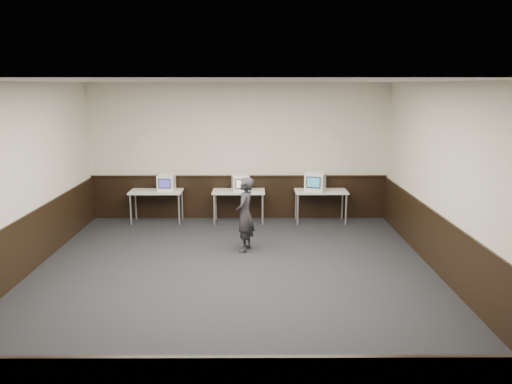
# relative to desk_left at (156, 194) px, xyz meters

# --- Properties ---
(floor) EXTENTS (8.00, 8.00, 0.00)m
(floor) POSITION_rel_desk_left_xyz_m (1.90, -3.60, -0.68)
(floor) COLOR black
(floor) RESTS_ON ground
(ceiling) EXTENTS (8.00, 8.00, 0.00)m
(ceiling) POSITION_rel_desk_left_xyz_m (1.90, -3.60, 2.52)
(ceiling) COLOR white
(ceiling) RESTS_ON back_wall
(back_wall) EXTENTS (7.00, 0.00, 7.00)m
(back_wall) POSITION_rel_desk_left_xyz_m (1.90, 0.40, 0.92)
(back_wall) COLOR beige
(back_wall) RESTS_ON ground
(front_wall) EXTENTS (7.00, 0.00, 7.00)m
(front_wall) POSITION_rel_desk_left_xyz_m (1.90, -7.60, 0.92)
(front_wall) COLOR beige
(front_wall) RESTS_ON ground
(left_wall) EXTENTS (0.00, 8.00, 8.00)m
(left_wall) POSITION_rel_desk_left_xyz_m (-1.60, -3.60, 0.92)
(left_wall) COLOR beige
(left_wall) RESTS_ON ground
(right_wall) EXTENTS (0.00, 8.00, 8.00)m
(right_wall) POSITION_rel_desk_left_xyz_m (5.40, -3.60, 0.92)
(right_wall) COLOR beige
(right_wall) RESTS_ON ground
(wainscot_back) EXTENTS (6.98, 0.04, 1.00)m
(wainscot_back) POSITION_rel_desk_left_xyz_m (1.90, 0.38, -0.18)
(wainscot_back) COLOR black
(wainscot_back) RESTS_ON back_wall
(wainscot_left) EXTENTS (0.04, 7.98, 1.00)m
(wainscot_left) POSITION_rel_desk_left_xyz_m (-1.58, -3.60, -0.18)
(wainscot_left) COLOR black
(wainscot_left) RESTS_ON left_wall
(wainscot_right) EXTENTS (0.04, 7.98, 1.00)m
(wainscot_right) POSITION_rel_desk_left_xyz_m (5.38, -3.60, -0.18)
(wainscot_right) COLOR black
(wainscot_right) RESTS_ON right_wall
(wainscot_rail) EXTENTS (6.98, 0.06, 0.04)m
(wainscot_rail) POSITION_rel_desk_left_xyz_m (1.90, 0.36, 0.34)
(wainscot_rail) COLOR black
(wainscot_rail) RESTS_ON wainscot_back
(desk_left) EXTENTS (1.20, 0.60, 0.75)m
(desk_left) POSITION_rel_desk_left_xyz_m (0.00, 0.00, 0.00)
(desk_left) COLOR beige
(desk_left) RESTS_ON ground
(desk_center) EXTENTS (1.20, 0.60, 0.75)m
(desk_center) POSITION_rel_desk_left_xyz_m (1.90, 0.00, 0.00)
(desk_center) COLOR beige
(desk_center) RESTS_ON ground
(desk_right) EXTENTS (1.20, 0.60, 0.75)m
(desk_right) POSITION_rel_desk_left_xyz_m (3.80, 0.00, 0.00)
(desk_right) COLOR beige
(desk_right) RESTS_ON ground
(emac_left) EXTENTS (0.39, 0.42, 0.37)m
(emac_left) POSITION_rel_desk_left_xyz_m (0.24, 0.00, 0.26)
(emac_left) COLOR white
(emac_left) RESTS_ON desk_left
(emac_center) EXTENTS (0.43, 0.45, 0.37)m
(emac_center) POSITION_rel_desk_left_xyz_m (1.95, -0.05, 0.26)
(emac_center) COLOR white
(emac_center) RESTS_ON desk_center
(emac_right) EXTENTS (0.55, 0.56, 0.43)m
(emac_right) POSITION_rel_desk_left_xyz_m (3.66, -0.03, 0.29)
(emac_right) COLOR white
(emac_right) RESTS_ON desk_right
(person) EXTENTS (0.46, 0.59, 1.44)m
(person) POSITION_rel_desk_left_xyz_m (2.08, -2.04, 0.04)
(person) COLOR black
(person) RESTS_ON ground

